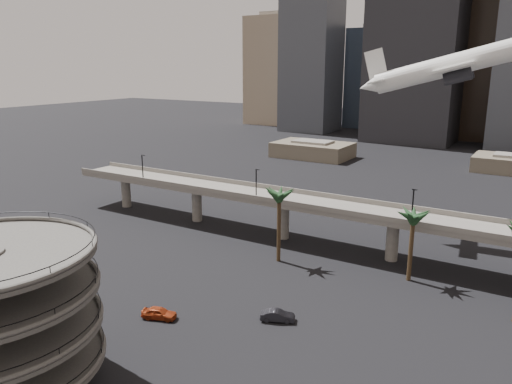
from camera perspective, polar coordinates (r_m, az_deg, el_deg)
The scene contains 6 objects.
overpass at distance 94.50m, azimuth 9.07°, elevation -2.22°, with size 130.00×9.30×14.70m.
palm_trees at distance 79.58m, azimuth 15.60°, elevation -2.69°, with size 42.40×10.40×14.00m.
low_buildings at distance 176.15m, azimuth 22.27°, elevation 3.13°, with size 135.00×27.50×6.80m.
airborne_jet at distance 103.01m, azimuth 22.22°, elevation 13.38°, with size 38.41×34.21×13.80m.
car_a at distance 71.97m, azimuth -11.01°, elevation -13.42°, with size 1.96×4.87×1.66m, color #A73A17.
car_b at distance 70.21m, azimuth 2.48°, elevation -13.94°, with size 1.65×4.74×1.56m, color black.
Camera 1 is at (34.32, -28.87, 34.14)m, focal length 35.00 mm.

